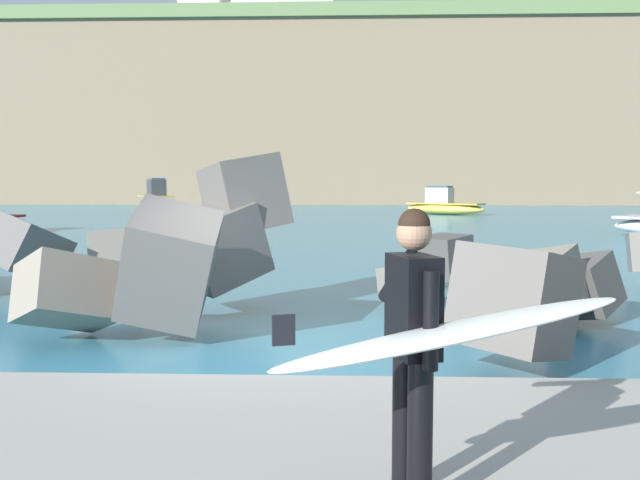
% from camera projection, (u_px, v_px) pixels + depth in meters
% --- Properties ---
extents(ground_plane, '(400.00, 400.00, 0.00)m').
position_uv_depth(ground_plane, '(260.00, 353.00, 8.73)').
color(ground_plane, teal).
extents(breakwater_jetty, '(30.62, 8.00, 2.79)m').
position_uv_depth(breakwater_jetty, '(329.00, 247.00, 11.13)').
color(breakwater_jetty, '#4C4944').
rests_on(breakwater_jetty, ground).
extents(surfer_with_board, '(2.10, 1.40, 1.78)m').
position_uv_depth(surfer_with_board, '(426.00, 336.00, 3.99)').
color(surfer_with_board, black).
rests_on(surfer_with_board, walkway_path).
extents(boat_near_right, '(5.40, 4.35, 1.86)m').
position_uv_depth(boat_near_right, '(444.00, 206.00, 45.02)').
color(boat_near_right, '#EAC64C').
rests_on(boat_near_right, ground).
extents(boat_mid_left, '(4.28, 5.97, 2.40)m').
position_uv_depth(boat_mid_left, '(156.00, 200.00, 51.14)').
color(boat_mid_left, '#EAC64C').
rests_on(boat_mid_left, ground).
extents(headland_bluff, '(98.27, 40.86, 17.92)m').
position_uv_depth(headland_bluff, '(383.00, 123.00, 81.59)').
color(headland_bluff, '#847056').
rests_on(headland_bluff, ground).
extents(radar_dome, '(6.83, 6.83, 8.85)m').
position_uv_depth(radar_dome, '(584.00, 17.00, 87.04)').
color(radar_dome, silver).
rests_on(radar_dome, headland_bluff).
extents(station_building_west, '(6.34, 4.39, 4.64)m').
position_uv_depth(station_building_west, '(453.00, 30.00, 83.04)').
color(station_building_west, silver).
rests_on(station_building_west, headland_bluff).
extents(station_building_central, '(6.06, 6.32, 5.44)m').
position_uv_depth(station_building_central, '(307.00, 6.00, 72.99)').
color(station_building_central, '#B2ADA3').
rests_on(station_building_central, headland_bluff).
extents(station_building_east, '(4.63, 6.93, 4.82)m').
position_uv_depth(station_building_east, '(205.00, 13.00, 74.98)').
color(station_building_east, beige).
rests_on(station_building_east, headland_bluff).
extents(station_building_annex, '(5.15, 7.43, 6.50)m').
position_uv_depth(station_building_annex, '(258.00, 5.00, 74.92)').
color(station_building_annex, silver).
rests_on(station_building_annex, headland_bluff).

